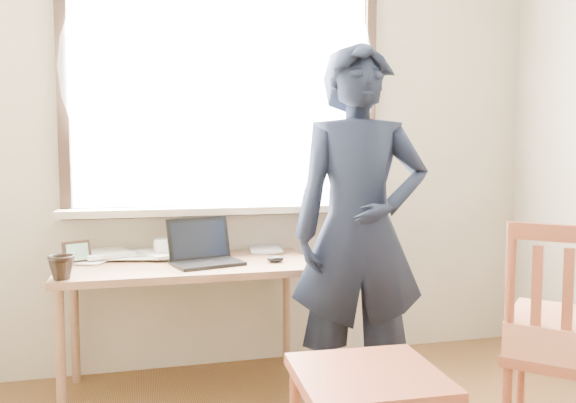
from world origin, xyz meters
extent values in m
cube|color=#B6AB92|center=(0.00, 2.00, 1.30)|extent=(3.50, 0.02, 2.60)
cube|color=white|center=(-0.20, 1.99, 1.60)|extent=(1.70, 0.01, 1.30)
cube|color=black|center=(-0.20, 1.97, 0.92)|extent=(1.82, 0.06, 0.06)
cube|color=black|center=(-1.08, 1.97, 1.60)|extent=(0.06, 0.06, 1.30)
cube|color=black|center=(0.68, 1.97, 1.60)|extent=(0.06, 0.06, 1.30)
cube|color=#B6AB92|center=(-0.20, 1.90, 0.93)|extent=(1.85, 0.20, 0.04)
cube|color=white|center=(-0.20, 1.91, 1.70)|extent=(1.95, 0.02, 1.65)
cube|color=#876043|center=(-0.45, 1.63, 0.67)|extent=(1.28, 0.64, 0.04)
cylinder|color=#876043|center=(-1.05, 1.36, 0.32)|extent=(0.05, 0.05, 0.65)
cylinder|color=#876043|center=(-1.05, 1.90, 0.32)|extent=(0.05, 0.05, 0.65)
cylinder|color=#876043|center=(0.14, 1.36, 0.32)|extent=(0.05, 0.05, 0.65)
cylinder|color=#876043|center=(0.14, 1.90, 0.32)|extent=(0.05, 0.05, 0.65)
cube|color=black|center=(-0.37, 1.55, 0.69)|extent=(0.38, 0.32, 0.02)
cube|color=black|center=(-0.40, 1.66, 0.80)|extent=(0.34, 0.16, 0.22)
cube|color=black|center=(-0.40, 1.66, 0.80)|extent=(0.30, 0.13, 0.18)
cube|color=black|center=(-0.36, 1.54, 0.70)|extent=(0.32, 0.21, 0.00)
imported|color=white|center=(-0.56, 1.80, 0.74)|extent=(0.18, 0.18, 0.11)
imported|color=black|center=(-1.03, 1.37, 0.74)|extent=(0.15, 0.15, 0.11)
ellipsoid|color=black|center=(-0.01, 1.53, 0.70)|extent=(0.09, 0.06, 0.03)
cube|color=white|center=(-0.84, 1.91, 0.69)|extent=(0.24, 0.29, 0.02)
cube|color=#A21E39|center=(-0.76, 1.93, 0.70)|extent=(0.28, 0.31, 0.02)
cube|color=gold|center=(-0.41, 1.76, 0.70)|extent=(0.32, 0.33, 0.01)
cube|color=white|center=(-0.69, 1.92, 0.70)|extent=(0.35, 0.34, 0.01)
cube|color=white|center=(-0.43, 1.91, 0.71)|extent=(0.27, 0.31, 0.02)
cube|color=white|center=(-1.00, 1.73, 0.71)|extent=(0.34, 0.34, 0.02)
imported|color=white|center=(-0.79, 1.87, 0.70)|extent=(0.25, 0.30, 0.02)
imported|color=white|center=(-0.08, 1.89, 0.69)|extent=(0.20, 0.26, 0.02)
cube|color=black|center=(-1.01, 1.73, 0.74)|extent=(0.13, 0.08, 0.11)
cube|color=#4E7634|center=(-1.01, 1.73, 0.74)|extent=(0.10, 0.05, 0.08)
cube|color=#9D4D33|center=(0.06, 0.47, 0.48)|extent=(0.51, 0.49, 0.04)
cube|color=#9D4D33|center=(0.96, 0.55, 0.45)|extent=(0.63, 0.63, 0.04)
cylinder|color=#9D4D33|center=(0.95, 0.83, 0.21)|extent=(0.04, 0.04, 0.43)
cylinder|color=#9D4D33|center=(0.68, 0.55, 0.73)|extent=(0.04, 0.04, 0.52)
cube|color=#9D4D33|center=(0.82, 0.41, 0.96)|extent=(0.32, 0.32, 0.06)
cube|color=#9D4D33|center=(0.82, 0.41, 0.70)|extent=(0.04, 0.04, 0.42)
cube|color=#9D4D33|center=(0.74, 0.49, 0.70)|extent=(0.04, 0.04, 0.42)
cube|color=red|center=(0.96, 0.55, 0.54)|extent=(0.62, 0.62, 0.14)
imported|color=black|center=(0.31, 1.18, 0.88)|extent=(0.71, 0.53, 1.76)
camera|label=1|loc=(-0.67, -1.27, 1.24)|focal=35.00mm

